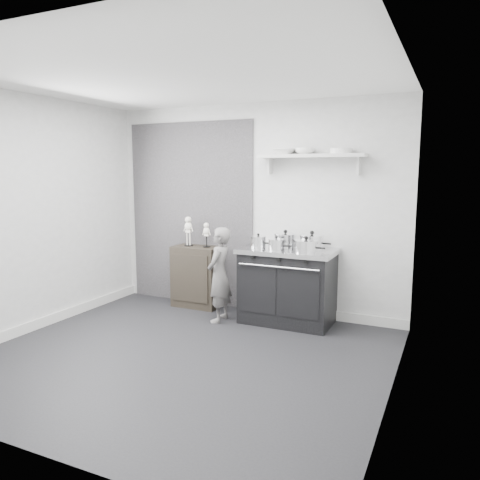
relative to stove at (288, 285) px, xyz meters
The scene contains 16 objects.
ground 1.66m from the stove, 112.13° to the right, with size 4.00×4.00×0.00m, color black.
room_shell 1.90m from the stove, 117.45° to the right, with size 4.02×3.62×2.71m.
wall_shelf 1.57m from the stove, 45.17° to the left, with size 1.30×0.26×0.24m.
stove is the anchor object (origin of this frame).
side_cabinet 1.35m from the stove, behind, with size 0.64×0.37×0.83m, color black.
child 0.84m from the stove, 157.76° to the right, with size 0.43×0.28×1.17m, color slate.
pot_front_left 0.64m from the stove, 164.73° to the right, with size 0.28×0.20×0.18m.
pot_back_left 0.55m from the stove, 124.74° to the left, with size 0.36×0.28×0.21m.
pot_back_right 0.61m from the stove, 16.95° to the left, with size 0.38×0.29×0.22m.
pot_front_right 0.63m from the stove, 34.65° to the right, with size 0.36×0.27×0.19m.
pot_front_center 0.56m from the stove, 115.23° to the right, with size 0.28×0.19×0.17m.
skeleton_full 1.60m from the stove, behind, with size 0.13×0.08×0.46m, color white, non-canonical shape.
skeleton_torso 1.33m from the stove, behind, with size 0.11×0.07×0.38m, color white, non-canonical shape.
bowl_large 1.63m from the stove, 125.61° to the left, with size 0.28×0.28×0.07m, color white.
bowl_small 1.63m from the stove, 57.56° to the left, with size 0.23×0.23×0.07m, color white.
plate_stack 1.71m from the stove, 19.17° to the left, with size 0.26×0.26×0.06m, color white.
Camera 1 is at (2.41, -3.81, 1.84)m, focal length 35.00 mm.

